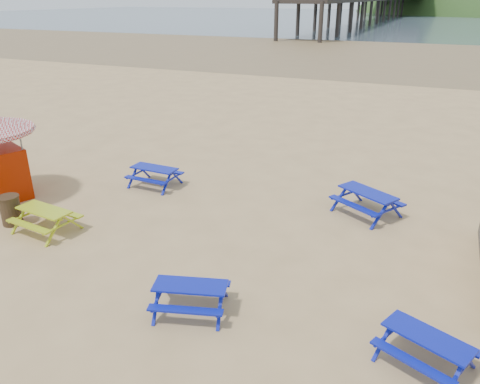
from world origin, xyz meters
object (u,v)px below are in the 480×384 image
at_px(picnic_table_yellow, 46,220).
at_px(litter_bin, 11,210).
at_px(picnic_table_blue_a, 155,177).
at_px(picnic_table_blue_b, 367,203).

relative_size(picnic_table_yellow, litter_bin, 2.02).
distance_m(picnic_table_blue_a, litter_bin, 5.26).
relative_size(picnic_table_blue_b, picnic_table_yellow, 1.28).
height_order(picnic_table_yellow, litter_bin, litter_bin).
distance_m(picnic_table_blue_a, picnic_table_blue_b, 8.02).
xyz_separation_m(picnic_table_yellow, litter_bin, (-1.41, -0.05, 0.12)).
height_order(picnic_table_blue_b, litter_bin, litter_bin).
relative_size(picnic_table_blue_a, picnic_table_yellow, 0.94).
xyz_separation_m(picnic_table_blue_a, picnic_table_yellow, (-1.01, -4.62, 0.00)).
distance_m(picnic_table_blue_b, litter_bin, 11.70).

